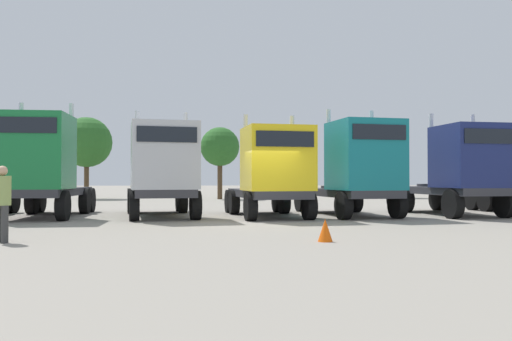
% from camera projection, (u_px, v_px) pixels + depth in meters
% --- Properties ---
extents(ground, '(200.00, 200.00, 0.00)m').
position_uv_depth(ground, '(265.00, 223.00, 18.09)').
color(ground, gray).
extents(semi_truck_green, '(2.79, 6.40, 4.49)m').
position_uv_depth(semi_truck_green, '(41.00, 165.00, 19.85)').
color(semi_truck_green, '#333338').
rests_on(semi_truck_green, ground).
extents(semi_truck_silver, '(3.56, 6.73, 4.20)m').
position_uv_depth(semi_truck_silver, '(163.00, 169.00, 20.25)').
color(semi_truck_silver, '#333338').
rests_on(semi_truck_silver, ground).
extents(semi_truck_yellow, '(3.24, 6.15, 4.04)m').
position_uv_depth(semi_truck_yellow, '(273.00, 172.00, 20.13)').
color(semi_truck_yellow, '#333338').
rests_on(semi_truck_yellow, ground).
extents(semi_truck_teal, '(3.43, 6.51, 4.34)m').
position_uv_depth(semi_truck_teal, '(358.00, 168.00, 20.77)').
color(semi_truck_teal, '#333338').
rests_on(semi_truck_teal, ground).
extents(semi_truck_navy, '(3.14, 6.46, 4.22)m').
position_uv_depth(semi_truck_navy, '(461.00, 169.00, 21.23)').
color(semi_truck_navy, '#333338').
rests_on(semi_truck_navy, ground).
extents(visitor_with_camera, '(0.57, 0.57, 1.82)m').
position_uv_depth(visitor_with_camera, '(2.00, 198.00, 12.43)').
color(visitor_with_camera, '#383838').
rests_on(visitor_with_camera, ground).
extents(traffic_cone_near, '(0.36, 0.36, 0.55)m').
position_uv_depth(traffic_cone_near, '(325.00, 230.00, 12.63)').
color(traffic_cone_near, '#F2590C').
rests_on(traffic_cone_near, ground).
extents(oak_far_left, '(3.79, 3.79, 6.17)m').
position_uv_depth(oak_far_left, '(87.00, 142.00, 39.58)').
color(oak_far_left, '#4C3823').
rests_on(oak_far_left, ground).
extents(oak_far_centre, '(2.89, 2.89, 5.35)m').
position_uv_depth(oak_far_centre, '(220.00, 147.00, 38.90)').
color(oak_far_centre, '#4C3823').
rests_on(oak_far_centre, ground).
extents(oak_far_right, '(3.04, 3.04, 5.57)m').
position_uv_depth(oak_far_right, '(383.00, 148.00, 42.13)').
color(oak_far_right, '#4C3823').
rests_on(oak_far_right, ground).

